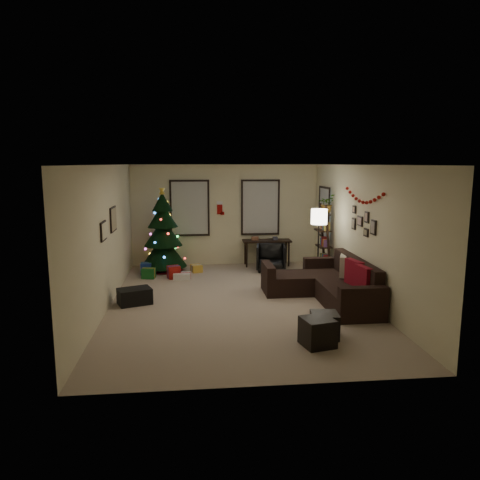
{
  "coord_description": "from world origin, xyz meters",
  "views": [
    {
      "loc": [
        -0.87,
        -8.71,
        2.73
      ],
      "look_at": [
        0.1,
        0.6,
        1.15
      ],
      "focal_mm": 34.14,
      "sensor_mm": 36.0,
      "label": 1
    }
  ],
  "objects_px": {
    "desk": "(267,243)",
    "desk_chair": "(271,258)",
    "christmas_tree": "(163,236)",
    "sofa": "(328,285)",
    "bookshelf": "(325,241)"
  },
  "relations": [
    {
      "from": "christmas_tree",
      "to": "bookshelf",
      "type": "xyz_separation_m",
      "value": [
        3.93,
        -1.0,
        -0.05
      ]
    },
    {
      "from": "desk",
      "to": "desk_chair",
      "type": "height_order",
      "value": "desk"
    },
    {
      "from": "desk_chair",
      "to": "sofa",
      "type": "bearing_deg",
      "value": -64.48
    },
    {
      "from": "desk",
      "to": "desk_chair",
      "type": "bearing_deg",
      "value": -89.64
    },
    {
      "from": "desk",
      "to": "sofa",
      "type": "bearing_deg",
      "value": -76.84
    },
    {
      "from": "desk",
      "to": "bookshelf",
      "type": "height_order",
      "value": "bookshelf"
    },
    {
      "from": "sofa",
      "to": "desk",
      "type": "relative_size",
      "value": 2.09
    },
    {
      "from": "bookshelf",
      "to": "sofa",
      "type": "bearing_deg",
      "value": -103.54
    },
    {
      "from": "desk",
      "to": "desk_chair",
      "type": "distance_m",
      "value": 0.7
    },
    {
      "from": "christmas_tree",
      "to": "sofa",
      "type": "relative_size",
      "value": 0.81
    },
    {
      "from": "christmas_tree",
      "to": "desk_chair",
      "type": "height_order",
      "value": "christmas_tree"
    },
    {
      "from": "sofa",
      "to": "desk_chair",
      "type": "distance_m",
      "value": 2.65
    },
    {
      "from": "desk",
      "to": "desk_chair",
      "type": "xyz_separation_m",
      "value": [
        0.0,
        -0.65,
        -0.27
      ]
    },
    {
      "from": "bookshelf",
      "to": "christmas_tree",
      "type": "bearing_deg",
      "value": 165.68
    },
    {
      "from": "christmas_tree",
      "to": "sofa",
      "type": "bearing_deg",
      "value": -39.75
    }
  ]
}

